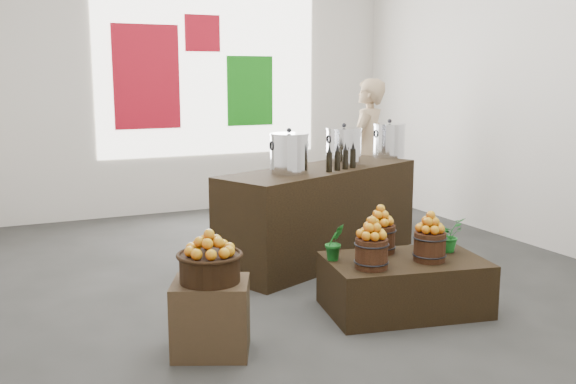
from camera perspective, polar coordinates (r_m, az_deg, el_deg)
name	(u,v)px	position (r m, az deg, el deg)	size (l,w,h in m)	color
ground	(296,278)	(6.22, 0.71, -7.69)	(7.00, 7.00, 0.00)	#383836
back_wall	(189,70)	(9.20, -8.82, 10.69)	(6.00, 0.04, 4.00)	silver
back_opening	(210,70)	(9.26, -6.97, 10.73)	(3.20, 0.02, 2.40)	white
deco_red_left	(147,77)	(9.02, -12.47, 9.94)	(0.90, 0.04, 1.40)	#AF0D1F
deco_green_right	(250,91)	(9.46, -3.40, 8.96)	(0.70, 0.04, 1.00)	#147A13
deco_red_upper	(202,33)	(9.24, -7.62, 13.82)	(0.50, 0.04, 0.50)	#AF0D1F
crate	(211,317)	(4.58, -6.86, -10.99)	(0.52, 0.43, 0.52)	#4E3724
wicker_basket	(210,268)	(4.47, -6.96, -6.74)	(0.42, 0.42, 0.19)	black
apples_in_basket	(209,242)	(4.42, -7.01, -4.47)	(0.33, 0.33, 0.17)	#AD0B05
display_table	(404,285)	(5.43, 10.28, -8.10)	(1.28, 0.79, 0.44)	black
apple_bucket_front_left	(371,254)	(5.04, 7.43, -5.44)	(0.26, 0.26, 0.24)	#3A1C10
apples_in_bucket_front_left	(372,228)	(4.99, 7.48, -3.19)	(0.19, 0.19, 0.17)	#AD0B05
apple_bucket_front_right	(430,247)	(5.32, 12.47, -4.76)	(0.26, 0.26, 0.24)	#3A1C10
apples_in_bucket_front_right	(431,222)	(5.27, 12.56, -2.62)	(0.19, 0.19, 0.17)	#AD0B05
apple_bucket_rear	(380,239)	(5.49, 8.17, -4.14)	(0.26, 0.26, 0.24)	#3A1C10
apples_in_bucket_rear	(381,215)	(5.45, 8.22, -2.06)	(0.19, 0.19, 0.17)	#AD0B05
herb_garnish_right	(448,235)	(5.63, 14.01, -3.70)	(0.26, 0.23, 0.29)	#135C1B
herb_garnish_left	(335,242)	(5.22, 4.19, -4.46)	(0.17, 0.13, 0.30)	#135C1B
counter	(320,214)	(6.73, 2.90, -1.98)	(2.39, 0.76, 0.98)	black
stock_pot_left	(289,154)	(6.25, 0.09, 3.37)	(0.37, 0.37, 0.37)	silver
stock_pot_center	(344,147)	(6.91, 4.97, 4.00)	(0.37, 0.37, 0.37)	silver
stock_pot_right	(389,141)	(7.62, 8.97, 4.49)	(0.37, 0.37, 0.37)	silver
oil_cruets	(339,157)	(6.48, 4.59, 3.14)	(0.35, 0.07, 0.27)	black
shopper	(366,152)	(8.39, 6.98, 3.54)	(0.69, 0.45, 1.88)	tan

